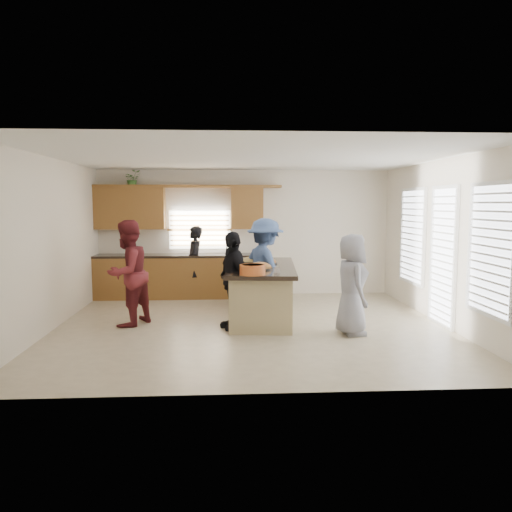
{
  "coord_description": "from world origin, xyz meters",
  "views": [
    {
      "loc": [
        -0.41,
        -8.21,
        2.05
      ],
      "look_at": [
        0.1,
        0.37,
        1.15
      ],
      "focal_mm": 35.0,
      "sensor_mm": 36.0,
      "label": 1
    }
  ],
  "objects": [
    {
      "name": "woman_right_front",
      "position": [
        1.55,
        -0.6,
        0.79
      ],
      "size": [
        0.56,
        0.81,
        1.59
      ],
      "primitive_type": "imported",
      "rotation": [
        0.0,
        0.0,
        1.65
      ],
      "color": "gray",
      "rests_on": "ground"
    },
    {
      "name": "flower_vase",
      "position": [
        0.35,
        1.78,
        1.17
      ],
      "size": [
        0.14,
        0.14,
        0.42
      ],
      "color": "silver",
      "rests_on": "island"
    },
    {
      "name": "room_shell",
      "position": [
        0.0,
        0.0,
        1.9
      ],
      "size": [
        6.52,
        6.02,
        2.81
      ],
      "color": "silver",
      "rests_on": "ground"
    },
    {
      "name": "right_wall_glazing",
      "position": [
        3.22,
        -0.13,
        1.34
      ],
      "size": [
        0.06,
        4.0,
        2.25
      ],
      "color": "white",
      "rests_on": "ground"
    },
    {
      "name": "floor",
      "position": [
        0.0,
        0.0,
        0.0
      ],
      "size": [
        6.5,
        6.5,
        0.0
      ],
      "primitive_type": "plane",
      "color": "#C8B695",
      "rests_on": "ground"
    },
    {
      "name": "platter_front",
      "position": [
        0.15,
        0.14,
        0.98
      ],
      "size": [
        0.45,
        0.45,
        0.18
      ],
      "color": "black",
      "rests_on": "island"
    },
    {
      "name": "plate_stack",
      "position": [
        0.34,
        1.71,
        0.97
      ],
      "size": [
        0.19,
        0.19,
        0.04
      ],
      "primitive_type": "cylinder",
      "color": "#A688C6",
      "rests_on": "island"
    },
    {
      "name": "back_cabinetry",
      "position": [
        -1.47,
        2.73,
        0.91
      ],
      "size": [
        4.08,
        0.66,
        2.46
      ],
      "color": "brown",
      "rests_on": "ground"
    },
    {
      "name": "woman_right_back",
      "position": [
        0.3,
        0.81,
        0.89
      ],
      "size": [
        1.16,
        1.33,
        1.79
      ],
      "primitive_type": "imported",
      "rotation": [
        0.0,
        0.0,
        2.11
      ],
      "color": "#3A517F",
      "rests_on": "ground"
    },
    {
      "name": "woman_left_mid",
      "position": [
        -2.07,
        0.19,
        0.89
      ],
      "size": [
        1.01,
        1.09,
        1.79
      ],
      "primitive_type": "imported",
      "rotation": [
        0.0,
        0.0,
        -2.07
      ],
      "color": "maroon",
      "rests_on": "ground"
    },
    {
      "name": "platter_back",
      "position": [
        0.06,
        1.1,
        0.98
      ],
      "size": [
        0.4,
        0.4,
        0.16
      ],
      "color": "black",
      "rests_on": "island"
    },
    {
      "name": "woman_left_front",
      "position": [
        -0.31,
        -0.12,
        0.8
      ],
      "size": [
        0.71,
        1.02,
        1.61
      ],
      "primitive_type": "imported",
      "rotation": [
        0.0,
        0.0,
        -1.19
      ],
      "color": "black",
      "rests_on": "ground"
    },
    {
      "name": "island",
      "position": [
        0.23,
        0.65,
        0.45
      ],
      "size": [
        1.39,
        2.79,
        0.95
      ],
      "rotation": [
        0.0,
        0.0,
        -0.09
      ],
      "color": "tan",
      "rests_on": "ground"
    },
    {
      "name": "salad_bowl",
      "position": [
        -0.0,
        -0.52,
        1.04
      ],
      "size": [
        0.4,
        0.4,
        0.16
      ],
      "color": "#CD5C25",
      "rests_on": "island"
    },
    {
      "name": "clear_cup",
      "position": [
        0.39,
        -0.41,
        1.01
      ],
      "size": [
        0.09,
        0.09,
        0.11
      ],
      "primitive_type": "cylinder",
      "color": "white",
      "rests_on": "island"
    },
    {
      "name": "woman_left_back",
      "position": [
        -1.11,
        2.6,
        0.78
      ],
      "size": [
        0.4,
        0.59,
        1.57
      ],
      "primitive_type": "imported",
      "rotation": [
        0.0,
        0.0,
        -1.52
      ],
      "color": "black",
      "rests_on": "ground"
    },
    {
      "name": "potted_plant",
      "position": [
        -2.43,
        2.82,
        2.59
      ],
      "size": [
        0.42,
        0.4,
        0.37
      ],
      "primitive_type": "imported",
      "rotation": [
        0.0,
        0.0,
        0.43
      ],
      "color": "#427830",
      "rests_on": "back_cabinetry"
    },
    {
      "name": "platter_mid",
      "position": [
        0.3,
        0.89,
        0.98
      ],
      "size": [
        0.45,
        0.45,
        0.18
      ],
      "color": "black",
      "rests_on": "island"
    }
  ]
}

